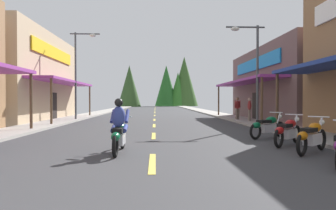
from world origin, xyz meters
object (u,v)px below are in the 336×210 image
Objects in this scene: motorcycle_parked_right_4 at (288,131)px; streetlamp_left at (80,64)px; pedestrian_browsing at (238,107)px; pedestrian_by_shop at (249,108)px; streetlamp_right at (251,60)px; rider_cruising_lead at (119,130)px; motorcycle_parked_right_3 at (312,136)px; motorcycle_parked_right_5 at (268,126)px.

streetlamp_left is at bearing 82.14° from motorcycle_parked_right_4.
streetlamp_left is 12.14m from pedestrian_browsing.
streetlamp_left is at bearing -2.74° from pedestrian_by_shop.
pedestrian_browsing is at bearing 37.65° from motorcycle_parked_right_4.
streetlamp_right is 11.20m from rider_cruising_lead.
motorcycle_parked_right_4 is (10.06, -13.31, -3.78)m from streetlamp_left.
rider_cruising_lead is at bearing 121.97° from pedestrian_browsing.
streetlamp_right is 8.09m from motorcycle_parked_right_4.
pedestrian_browsing reaches higher than motorcycle_parked_right_3.
pedestrian_by_shop is at bearing 45.37° from motorcycle_parked_right_5.
motorcycle_parked_right_3 is 0.88× the size of motorcycle_parked_right_5.
streetlamp_left is 12.76m from pedestrian_by_shop.
rider_cruising_lead is 15.29m from pedestrian_browsing.
streetlamp_left is at bearing 151.60° from streetlamp_right.
streetlamp_left is at bearing 99.71° from motorcycle_parked_right_5.
pedestrian_browsing is at bearing -66.40° from pedestrian_by_shop.
streetlamp_right is at bearing 40.76° from motorcycle_parked_right_3.
rider_cruising_lead is 14.12m from pedestrian_by_shop.
motorcycle_parked_right_3 is 0.96× the size of pedestrian_by_shop.
pedestrian_browsing is at bearing -26.14° from rider_cruising_lead.
rider_cruising_lead is (4.60, -14.56, -3.61)m from streetlamp_left.
motorcycle_parked_right_3 is 3.46m from motorcycle_parked_right_5.
motorcycle_parked_right_3 is at bearing -132.73° from motorcycle_parked_right_4.
streetlamp_right is 6.35m from motorcycle_parked_right_5.
streetlamp_right reaches higher than pedestrian_browsing.
pedestrian_browsing is at bearing 83.59° from streetlamp_right.
motorcycle_parked_right_3 is 1.48m from motorcycle_parked_right_4.
pedestrian_browsing is (1.60, 12.31, 0.53)m from motorcycle_parked_right_4.
motorcycle_parked_right_4 is at bearing -123.32° from motorcycle_parked_right_5.
streetlamp_right is 5.76m from pedestrian_browsing.
pedestrian_by_shop is (7.46, 11.99, 0.33)m from rider_cruising_lead.
streetlamp_left is 15.64m from motorcycle_parked_right_5.
streetlamp_left is at bearing 18.88° from rider_cruising_lead.
rider_cruising_lead is 1.23× the size of pedestrian_browsing.
motorcycle_parked_right_4 is 0.93× the size of pedestrian_by_shop.
streetlamp_left is 1.14× the size of streetlamp_right.
motorcycle_parked_right_5 is at bearing -48.25° from streetlamp_left.
motorcycle_parked_right_4 is at bearing 88.75° from pedestrian_by_shop.
pedestrian_browsing reaches higher than motorcycle_parked_right_4.
pedestrian_by_shop is at bearing 163.78° from pedestrian_browsing.
pedestrian_by_shop is (0.96, 3.43, -2.83)m from streetlamp_right.
pedestrian_by_shop is at bearing 74.32° from streetlamp_right.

